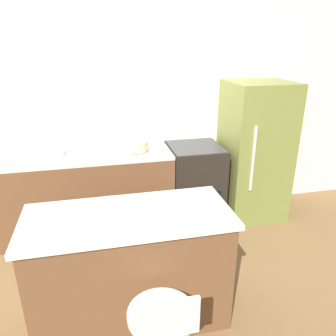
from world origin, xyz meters
TOP-DOWN VIEW (x-y plane):
  - ground_plane at (0.00, 0.00)m, footprint 14.00×14.00m
  - wall_back at (0.00, 0.68)m, footprint 8.00×0.06m
  - back_counter at (-0.28, 0.34)m, footprint 1.90×0.63m
  - kitchen_island at (0.04, -1.08)m, footprint 1.51×0.66m
  - oven_range at (0.99, 0.33)m, footprint 0.62×0.64m
  - refrigerator at (1.73, 0.30)m, footprint 0.73×0.72m
  - stool_chair at (0.16, -1.70)m, footprint 0.42×0.42m
  - kettle at (-0.56, 0.34)m, footprint 0.17×0.17m
  - mixing_bowl at (0.28, 0.34)m, footprint 0.29×0.29m

SIDE VIEW (x-z plane):
  - ground_plane at x=0.00m, z-range 0.00..0.00m
  - stool_chair at x=0.16m, z-range 0.00..0.83m
  - back_counter at x=-0.28m, z-range 0.00..0.94m
  - kitchen_island at x=0.04m, z-range 0.00..0.94m
  - oven_range at x=0.99m, z-range 0.00..0.95m
  - refrigerator at x=1.73m, z-range 0.00..1.67m
  - mixing_bowl at x=0.28m, z-range 0.95..1.06m
  - kettle at x=-0.56m, z-range 0.93..1.13m
  - wall_back at x=0.00m, z-range 0.00..2.60m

